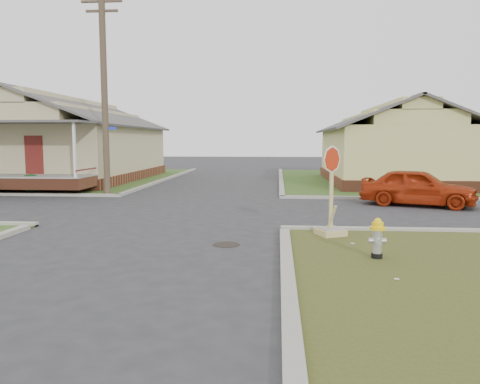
# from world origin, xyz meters

# --- Properties ---
(ground) EXTENTS (120.00, 120.00, 0.00)m
(ground) POSITION_xyz_m (0.00, 0.00, 0.00)
(ground) COLOR #2B2B2E
(ground) RESTS_ON ground
(verge_far_left) EXTENTS (19.00, 19.00, 0.05)m
(verge_far_left) POSITION_xyz_m (-13.00, 18.00, 0.03)
(verge_far_left) COLOR #2C4F1C
(verge_far_left) RESTS_ON ground
(curbs) EXTENTS (80.00, 40.00, 0.12)m
(curbs) POSITION_xyz_m (0.00, 5.00, 0.00)
(curbs) COLOR #9B988C
(curbs) RESTS_ON ground
(manhole) EXTENTS (0.64, 0.64, 0.01)m
(manhole) POSITION_xyz_m (2.20, -0.50, 0.01)
(manhole) COLOR black
(manhole) RESTS_ON ground
(corner_house) EXTENTS (10.10, 15.50, 5.30)m
(corner_house) POSITION_xyz_m (-10.00, 16.68, 2.28)
(corner_house) COLOR brown
(corner_house) RESTS_ON ground
(side_house_yellow) EXTENTS (7.60, 11.60, 4.70)m
(side_house_yellow) POSITION_xyz_m (10.00, 16.50, 2.19)
(side_house_yellow) COLOR brown
(side_house_yellow) RESTS_ON ground
(utility_pole) EXTENTS (1.80, 0.28, 9.00)m
(utility_pole) POSITION_xyz_m (-4.20, 8.90, 4.66)
(utility_pole) COLOR #453628
(utility_pole) RESTS_ON ground
(fire_hydrant) EXTENTS (0.31, 0.31, 0.84)m
(fire_hydrant) POSITION_xyz_m (5.46, -1.69, 0.51)
(fire_hydrant) COLOR black
(fire_hydrant) RESTS_ON ground
(stop_sign) EXTENTS (0.65, 0.63, 2.29)m
(stop_sign) POSITION_xyz_m (4.77, 0.61, 0.54)
(stop_sign) COLOR tan
(stop_sign) RESTS_ON ground
(red_sedan) EXTENTS (4.48, 3.05, 1.42)m
(red_sedan) POSITION_xyz_m (8.69, 6.72, 0.71)
(red_sedan) COLOR #A1270B
(red_sedan) RESTS_ON ground
(hedge_right) EXTENTS (1.24, 1.01, 0.94)m
(hedge_right) POSITION_xyz_m (-7.91, 9.17, 0.52)
(hedge_right) COLOR #163E1A
(hedge_right) RESTS_ON verge_far_left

